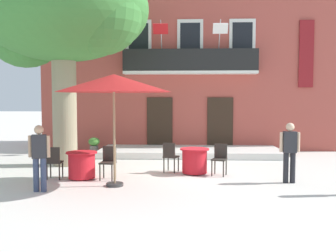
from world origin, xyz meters
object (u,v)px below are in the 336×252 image
(cafe_chair_near_tree_1, at_px, (108,160))
(cafe_chair_middle_1, at_px, (170,155))
(ground_planter_left, at_px, (94,145))
(pedestrian_near_entrance, at_px, (290,149))
(cafe_chair_middle_0, at_px, (220,157))
(pedestrian_mid_plaza, at_px, (39,154))
(cafe_table_middle, at_px, (195,161))
(cafe_umbrella, at_px, (114,84))
(plane_tree, at_px, (61,15))
(cafe_table_near_tree, at_px, (82,165))
(ground_planter_right, at_px, (291,148))
(cafe_chair_near_tree_0, at_px, (54,160))

(cafe_chair_near_tree_1, relative_size, cafe_chair_middle_1, 1.00)
(ground_planter_left, height_order, pedestrian_near_entrance, pedestrian_near_entrance)
(cafe_chair_middle_0, height_order, pedestrian_mid_plaza, pedestrian_mid_plaza)
(cafe_table_middle, height_order, cafe_umbrella, cafe_umbrella)
(cafe_chair_near_tree_1, relative_size, pedestrian_near_entrance, 0.57)
(cafe_chair_middle_1, height_order, pedestrian_mid_plaza, pedestrian_mid_plaza)
(plane_tree, bearing_deg, ground_planter_left, 81.81)
(cafe_umbrella, bearing_deg, cafe_chair_near_tree_1, 110.77)
(cafe_table_near_tree, xyz_separation_m, cafe_umbrella, (1.08, -0.87, 2.22))
(cafe_chair_near_tree_1, distance_m, cafe_chair_middle_1, 1.99)
(cafe_table_middle, bearing_deg, pedestrian_mid_plaza, -146.90)
(cafe_table_near_tree, relative_size, cafe_chair_middle_0, 0.95)
(plane_tree, relative_size, cafe_table_near_tree, 7.95)
(plane_tree, relative_size, cafe_umbrella, 2.37)
(cafe_chair_middle_1, bearing_deg, cafe_chair_near_tree_1, -147.20)
(cafe_table_near_tree, relative_size, cafe_umbrella, 0.30)
(cafe_chair_middle_1, bearing_deg, ground_planter_right, 38.13)
(cafe_chair_near_tree_0, distance_m, ground_planter_right, 9.08)
(cafe_chair_middle_0, relative_size, cafe_umbrella, 0.31)
(ground_planter_right, bearing_deg, cafe_table_near_tree, -146.32)
(ground_planter_left, bearing_deg, cafe_chair_near_tree_0, -88.94)
(cafe_chair_near_tree_1, xyz_separation_m, pedestrian_near_entrance, (4.89, -0.28, 0.37))
(plane_tree, distance_m, cafe_chair_middle_0, 6.99)
(cafe_table_middle, relative_size, cafe_chair_middle_0, 0.95)
(cafe_chair_near_tree_0, distance_m, cafe_umbrella, 2.87)
(cafe_chair_middle_0, bearing_deg, cafe_table_middle, 166.56)
(ground_planter_left, relative_size, pedestrian_near_entrance, 0.42)
(cafe_chair_near_tree_0, relative_size, cafe_chair_middle_0, 1.00)
(ground_planter_right, bearing_deg, cafe_chair_middle_1, -141.87)
(cafe_chair_near_tree_1, height_order, pedestrian_near_entrance, pedestrian_near_entrance)
(cafe_chair_near_tree_1, xyz_separation_m, cafe_chair_middle_1, (1.68, 1.08, 0.00))
(cafe_chair_middle_0, bearing_deg, cafe_table_near_tree, -169.48)
(cafe_umbrella, bearing_deg, cafe_table_near_tree, 141.33)
(ground_planter_left, bearing_deg, cafe_umbrella, -72.01)
(cafe_table_middle, distance_m, pedestrian_mid_plaza, 4.52)
(cafe_chair_middle_1, distance_m, pedestrian_near_entrance, 3.51)
(plane_tree, bearing_deg, cafe_chair_middle_1, -18.20)
(plane_tree, height_order, ground_planter_right, plane_tree)
(cafe_table_middle, distance_m, pedestrian_near_entrance, 2.79)
(cafe_table_middle, xyz_separation_m, pedestrian_mid_plaza, (-3.76, -2.45, 0.51))
(cafe_table_near_tree, bearing_deg, cafe_chair_middle_1, 23.96)
(ground_planter_left, relative_size, pedestrian_mid_plaza, 0.42)
(cafe_chair_near_tree_0, height_order, cafe_table_middle, cafe_chair_near_tree_0)
(cafe_chair_near_tree_1, xyz_separation_m, ground_planter_left, (-1.59, 5.06, -0.15))
(cafe_chair_middle_1, height_order, ground_planter_right, cafe_chair_middle_1)
(cafe_umbrella, height_order, pedestrian_mid_plaza, cafe_umbrella)
(cafe_chair_near_tree_1, height_order, cafe_chair_middle_1, same)
(plane_tree, xyz_separation_m, pedestrian_mid_plaza, (0.64, -3.84, -4.10))
(cafe_chair_near_tree_0, relative_size, cafe_chair_near_tree_1, 1.00)
(cafe_table_near_tree, height_order, pedestrian_mid_plaza, pedestrian_mid_plaza)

